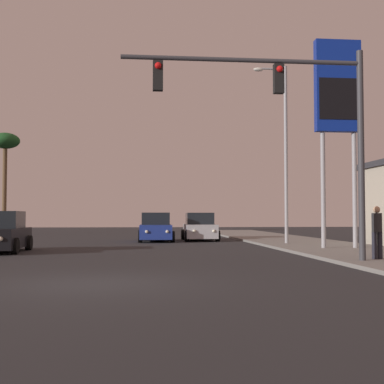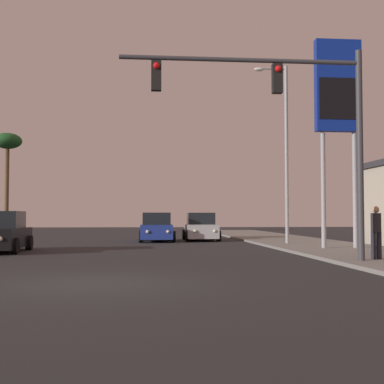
{
  "view_description": "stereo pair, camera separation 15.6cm",
  "coord_description": "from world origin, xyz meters",
  "px_view_note": "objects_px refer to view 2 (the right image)",
  "views": [
    {
      "loc": [
        0.97,
        -11.85,
        1.47
      ],
      "look_at": [
        3.23,
        11.09,
        2.52
      ],
      "focal_mm": 50.0,
      "sensor_mm": 36.0,
      "label": 1
    },
    {
      "loc": [
        1.12,
        -11.86,
        1.47
      ],
      "look_at": [
        3.23,
        11.09,
        2.52
      ],
      "focal_mm": 50.0,
      "sensor_mm": 36.0,
      "label": 2
    }
  ],
  "objects_px": {
    "street_lamp": "(284,144)",
    "gas_station_sign": "(338,97)",
    "car_blue": "(157,228)",
    "car_black": "(0,234)",
    "palm_tree_far": "(7,146)",
    "traffic_light_mast": "(292,109)",
    "car_silver": "(201,228)",
    "pedestrian_on_sidewalk": "(376,230)"
  },
  "relations": [
    {
      "from": "car_silver",
      "to": "pedestrian_on_sidewalk",
      "type": "relative_size",
      "value": 2.6
    },
    {
      "from": "car_black",
      "to": "pedestrian_on_sidewalk",
      "type": "xyz_separation_m",
      "value": [
        13.16,
        -6.3,
        0.27
      ]
    },
    {
      "from": "pedestrian_on_sidewalk",
      "to": "gas_station_sign",
      "type": "bearing_deg",
      "value": 79.86
    },
    {
      "from": "car_blue",
      "to": "pedestrian_on_sidewalk",
      "type": "distance_m",
      "value": 16.46
    },
    {
      "from": "car_silver",
      "to": "pedestrian_on_sidewalk",
      "type": "distance_m",
      "value": 16.42
    },
    {
      "from": "car_blue",
      "to": "palm_tree_far",
      "type": "distance_m",
      "value": 20.03
    },
    {
      "from": "traffic_light_mast",
      "to": "palm_tree_far",
      "type": "bearing_deg",
      "value": 117.88
    },
    {
      "from": "street_lamp",
      "to": "palm_tree_far",
      "type": "distance_m",
      "value": 26.97
    },
    {
      "from": "car_black",
      "to": "traffic_light_mast",
      "type": "height_order",
      "value": "traffic_light_mast"
    },
    {
      "from": "gas_station_sign",
      "to": "palm_tree_far",
      "type": "relative_size",
      "value": 1.06
    },
    {
      "from": "street_lamp",
      "to": "pedestrian_on_sidewalk",
      "type": "relative_size",
      "value": 5.39
    },
    {
      "from": "car_silver",
      "to": "palm_tree_far",
      "type": "xyz_separation_m",
      "value": [
        -14.88,
        13.62,
        6.58
      ]
    },
    {
      "from": "gas_station_sign",
      "to": "traffic_light_mast",
      "type": "bearing_deg",
      "value": -121.29
    },
    {
      "from": "car_blue",
      "to": "street_lamp",
      "type": "relative_size",
      "value": 0.48
    },
    {
      "from": "car_black",
      "to": "traffic_light_mast",
      "type": "xyz_separation_m",
      "value": [
        10.34,
        -6.76,
        3.97
      ]
    },
    {
      "from": "street_lamp",
      "to": "palm_tree_far",
      "type": "xyz_separation_m",
      "value": [
        -18.48,
        19.52,
        2.22
      ]
    },
    {
      "from": "traffic_light_mast",
      "to": "car_silver",
      "type": "bearing_deg",
      "value": 93.54
    },
    {
      "from": "car_black",
      "to": "traffic_light_mast",
      "type": "distance_m",
      "value": 12.98
    },
    {
      "from": "street_lamp",
      "to": "palm_tree_far",
      "type": "relative_size",
      "value": 1.06
    },
    {
      "from": "street_lamp",
      "to": "pedestrian_on_sidewalk",
      "type": "bearing_deg",
      "value": -88.66
    },
    {
      "from": "pedestrian_on_sidewalk",
      "to": "traffic_light_mast",
      "type": "bearing_deg",
      "value": -170.85
    },
    {
      "from": "car_black",
      "to": "palm_tree_far",
      "type": "bearing_deg",
      "value": -77.48
    },
    {
      "from": "car_blue",
      "to": "palm_tree_far",
      "type": "height_order",
      "value": "palm_tree_far"
    },
    {
      "from": "pedestrian_on_sidewalk",
      "to": "car_blue",
      "type": "bearing_deg",
      "value": 113.37
    },
    {
      "from": "traffic_light_mast",
      "to": "palm_tree_far",
      "type": "distance_m",
      "value": 34.08
    },
    {
      "from": "palm_tree_far",
      "to": "gas_station_sign",
      "type": "bearing_deg",
      "value": -50.1
    },
    {
      "from": "palm_tree_far",
      "to": "traffic_light_mast",
      "type": "bearing_deg",
      "value": -62.12
    },
    {
      "from": "car_blue",
      "to": "palm_tree_far",
      "type": "relative_size",
      "value": 0.51
    },
    {
      "from": "gas_station_sign",
      "to": "palm_tree_far",
      "type": "height_order",
      "value": "gas_station_sign"
    },
    {
      "from": "street_lamp",
      "to": "gas_station_sign",
      "type": "relative_size",
      "value": 1.0
    },
    {
      "from": "traffic_light_mast",
      "to": "pedestrian_on_sidewalk",
      "type": "height_order",
      "value": "traffic_light_mast"
    },
    {
      "from": "gas_station_sign",
      "to": "pedestrian_on_sidewalk",
      "type": "relative_size",
      "value": 5.39
    },
    {
      "from": "traffic_light_mast",
      "to": "street_lamp",
      "type": "height_order",
      "value": "street_lamp"
    },
    {
      "from": "street_lamp",
      "to": "gas_station_sign",
      "type": "distance_m",
      "value": 4.58
    },
    {
      "from": "car_silver",
      "to": "car_blue",
      "type": "relative_size",
      "value": 1.0
    },
    {
      "from": "street_lamp",
      "to": "traffic_light_mast",
      "type": "bearing_deg",
      "value": -103.8
    },
    {
      "from": "car_silver",
      "to": "pedestrian_on_sidewalk",
      "type": "height_order",
      "value": "pedestrian_on_sidewalk"
    },
    {
      "from": "traffic_light_mast",
      "to": "car_blue",
      "type": "bearing_deg",
      "value": 103.4
    },
    {
      "from": "car_silver",
      "to": "car_blue",
      "type": "distance_m",
      "value": 2.82
    },
    {
      "from": "car_blue",
      "to": "car_black",
      "type": "distance_m",
      "value": 11.02
    },
    {
      "from": "traffic_light_mast",
      "to": "pedestrian_on_sidewalk",
      "type": "xyz_separation_m",
      "value": [
        2.82,
        0.45,
        -3.7
      ]
    },
    {
      "from": "car_black",
      "to": "gas_station_sign",
      "type": "distance_m",
      "value": 15.39
    }
  ]
}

